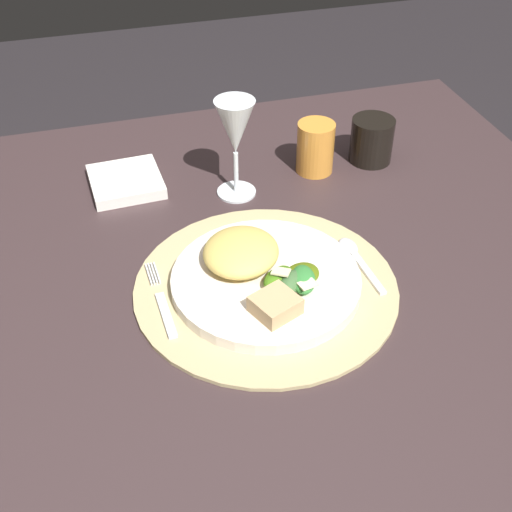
{
  "coord_description": "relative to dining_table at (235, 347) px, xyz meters",
  "views": [
    {
      "loc": [
        -0.17,
        -0.7,
        1.37
      ],
      "look_at": [
        0.04,
        0.02,
        0.76
      ],
      "focal_mm": 47.43,
      "sensor_mm": 36.0,
      "label": 1
    }
  ],
  "objects": [
    {
      "name": "dining_table",
      "position": [
        0.0,
        0.0,
        0.0
      ],
      "size": [
        1.2,
        1.04,
        0.74
      ],
      "color": "#352728",
      "rests_on": "ground"
    },
    {
      "name": "dinner_plate",
      "position": [
        0.04,
        -0.03,
        0.15
      ],
      "size": [
        0.26,
        0.26,
        0.02
      ],
      "primitive_type": "cylinder",
      "color": "silver",
      "rests_on": "placemat"
    },
    {
      "name": "spoon",
      "position": [
        0.18,
        -0.01,
        0.15
      ],
      "size": [
        0.03,
        0.13,
        0.01
      ],
      "color": "silver",
      "rests_on": "placemat"
    },
    {
      "name": "wine_glass",
      "position": [
        0.06,
        0.21,
        0.26
      ],
      "size": [
        0.07,
        0.07,
        0.17
      ],
      "color": "silver",
      "rests_on": "dining_table"
    },
    {
      "name": "napkin",
      "position": [
        -0.11,
        0.28,
        0.15
      ],
      "size": [
        0.12,
        0.12,
        0.02
      ],
      "primitive_type": "cube",
      "rotation": [
        0.0,
        0.0,
        0.05
      ],
      "color": "white",
      "rests_on": "dining_table"
    },
    {
      "name": "pasta_serving",
      "position": [
        0.01,
        0.01,
        0.18
      ],
      "size": [
        0.15,
        0.15,
        0.04
      ],
      "primitive_type": "ellipsoid",
      "rotation": [
        0.0,
        0.0,
        4.22
      ],
      "color": "#DBBA5B",
      "rests_on": "dinner_plate"
    },
    {
      "name": "dark_tumbler",
      "position": [
        0.32,
        0.25,
        0.18
      ],
      "size": [
        0.08,
        0.08,
        0.08
      ],
      "primitive_type": "cylinder",
      "color": "black",
      "rests_on": "dining_table"
    },
    {
      "name": "bread_piece",
      "position": [
        0.03,
        -0.1,
        0.17
      ],
      "size": [
        0.07,
        0.07,
        0.02
      ],
      "primitive_type": "cube",
      "rotation": [
        0.0,
        0.0,
        3.55
      ],
      "color": "tan",
      "rests_on": "dinner_plate"
    },
    {
      "name": "salad_greens",
      "position": [
        0.07,
        -0.06,
        0.17
      ],
      "size": [
        0.1,
        0.08,
        0.03
      ],
      "color": "#2D5D1B",
      "rests_on": "dinner_plate"
    },
    {
      "name": "fork",
      "position": [
        -0.11,
        -0.03,
        0.15
      ],
      "size": [
        0.02,
        0.15,
        0.0
      ],
      "color": "silver",
      "rests_on": "placemat"
    },
    {
      "name": "placemat",
      "position": [
        0.04,
        -0.03,
        0.14
      ],
      "size": [
        0.37,
        0.37,
        0.01
      ],
      "primitive_type": "cylinder",
      "color": "tan",
      "rests_on": "dining_table"
    },
    {
      "name": "amber_tumbler",
      "position": [
        0.21,
        0.25,
        0.18
      ],
      "size": [
        0.06,
        0.06,
        0.09
      ],
      "primitive_type": "cylinder",
      "color": "orange",
      "rests_on": "dining_table"
    }
  ]
}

